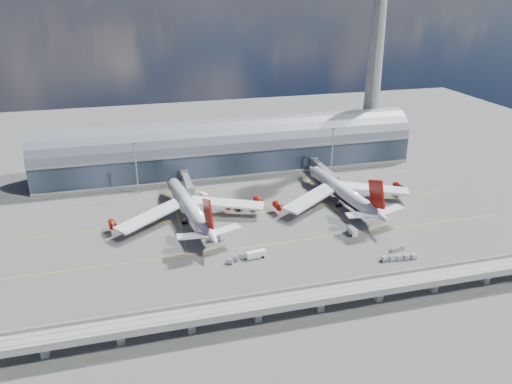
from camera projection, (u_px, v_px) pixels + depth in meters
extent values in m
plane|color=#474744|center=(270.00, 232.00, 204.07)|extent=(500.00, 500.00, 0.00)
cube|color=gold|center=(277.00, 243.00, 195.16)|extent=(200.00, 0.25, 0.01)
cube|color=gold|center=(257.00, 212.00, 221.88)|extent=(200.00, 0.25, 0.01)
cube|color=gold|center=(242.00, 187.00, 248.61)|extent=(200.00, 0.25, 0.01)
cube|color=gold|center=(176.00, 211.00, 222.46)|extent=(0.25, 80.00, 0.01)
cube|color=gold|center=(322.00, 195.00, 239.12)|extent=(0.25, 80.00, 0.01)
cube|color=#202B36|center=(229.00, 157.00, 270.84)|extent=(200.00, 28.00, 14.00)
cylinder|color=slate|center=(229.00, 144.00, 268.13)|extent=(200.00, 28.00, 28.00)
cube|color=gray|center=(235.00, 152.00, 255.66)|extent=(200.00, 1.00, 1.20)
cube|color=gray|center=(230.00, 168.00, 273.32)|extent=(200.00, 30.00, 1.20)
cube|color=gray|center=(367.00, 147.00, 296.68)|extent=(18.00, 18.00, 8.00)
cone|color=gray|center=(374.00, 77.00, 280.80)|extent=(10.00, 10.00, 90.00)
cube|color=gray|center=(321.00, 296.00, 152.95)|extent=(220.00, 8.50, 1.20)
cube|color=gray|center=(326.00, 300.00, 148.96)|extent=(220.00, 0.40, 1.20)
cube|color=gray|center=(316.00, 286.00, 156.09)|extent=(220.00, 0.40, 1.20)
cube|color=gray|center=(323.00, 297.00, 151.36)|extent=(220.00, 0.12, 0.12)
cube|color=gray|center=(319.00, 291.00, 154.04)|extent=(220.00, 0.12, 0.12)
cube|color=gray|center=(44.00, 349.00, 135.08)|extent=(2.20, 2.20, 5.00)
cube|color=gray|center=(120.00, 337.00, 139.84)|extent=(2.20, 2.20, 5.00)
cube|color=gray|center=(191.00, 325.00, 144.59)|extent=(2.20, 2.20, 5.00)
cube|color=gray|center=(258.00, 314.00, 149.35)|extent=(2.20, 2.20, 5.00)
cube|color=gray|center=(320.00, 304.00, 154.11)|extent=(2.20, 2.20, 5.00)
cube|color=gray|center=(379.00, 294.00, 158.87)|extent=(2.20, 2.20, 5.00)
cube|color=gray|center=(434.00, 285.00, 163.63)|extent=(2.20, 2.20, 5.00)
cube|color=gray|center=(486.00, 277.00, 168.39)|extent=(2.20, 2.20, 5.00)
cylinder|color=gray|center=(136.00, 169.00, 236.32)|extent=(0.70, 0.70, 25.00)
cube|color=gray|center=(134.00, 144.00, 231.41)|extent=(3.00, 0.40, 1.00)
cylinder|color=gray|center=(332.00, 152.00, 260.12)|extent=(0.70, 0.70, 25.00)
cube|color=gray|center=(334.00, 129.00, 255.20)|extent=(3.00, 0.40, 1.00)
cylinder|color=white|center=(189.00, 206.00, 212.94)|extent=(13.40, 53.09, 6.36)
cone|color=white|center=(172.00, 182.00, 237.90)|extent=(7.37, 8.74, 6.36)
cone|color=white|center=(211.00, 236.00, 185.99)|extent=(7.91, 12.67, 6.36)
cube|color=#9F0F06|center=(208.00, 214.00, 185.48)|extent=(2.29, 11.87, 13.16)
cube|color=white|center=(151.00, 216.00, 205.64)|extent=(30.66, 25.17, 2.57)
cube|color=white|center=(227.00, 203.00, 217.48)|extent=(32.82, 18.56, 2.57)
cylinder|color=#9F0F06|center=(149.00, 218.00, 207.80)|extent=(3.82, 5.35, 3.18)
cylinder|color=#9F0F06|center=(113.00, 224.00, 202.54)|extent=(3.82, 5.35, 3.18)
cylinder|color=#9F0F06|center=(227.00, 205.00, 220.08)|extent=(3.82, 5.35, 3.18)
cylinder|color=#9F0F06|center=(258.00, 200.00, 225.34)|extent=(3.82, 5.35, 3.18)
cylinder|color=gray|center=(178.00, 200.00, 230.56)|extent=(0.50, 0.50, 2.98)
cylinder|color=gray|center=(184.00, 221.00, 210.24)|extent=(0.60, 0.60, 2.98)
cylinder|color=gray|center=(199.00, 218.00, 212.50)|extent=(0.60, 0.60, 2.98)
cylinder|color=black|center=(185.00, 223.00, 210.60)|extent=(2.37, 1.77, 1.49)
cylinder|color=black|center=(199.00, 220.00, 212.87)|extent=(2.37, 1.77, 1.49)
cylinder|color=white|center=(341.00, 190.00, 229.17)|extent=(11.22, 51.21, 6.10)
cone|color=white|center=(313.00, 170.00, 253.81)|extent=(6.92, 8.99, 6.10)
cone|color=white|center=(379.00, 215.00, 202.40)|extent=(7.35, 13.17, 6.10)
cube|color=#9F0F06|center=(377.00, 194.00, 202.02)|extent=(2.01, 12.58, 13.92)
cube|color=white|center=(311.00, 198.00, 222.30)|extent=(31.03, 24.64, 2.60)
cube|color=white|center=(374.00, 188.00, 233.07)|extent=(32.55, 19.76, 2.60)
cylinder|color=black|center=(341.00, 193.00, 229.82)|extent=(9.79, 45.93, 5.18)
cylinder|color=#9F0F06|center=(307.00, 201.00, 224.65)|extent=(3.88, 5.57, 3.36)
cylinder|color=#9F0F06|center=(278.00, 205.00, 219.86)|extent=(3.88, 5.57, 3.36)
cylinder|color=#9F0F06|center=(372.00, 190.00, 235.82)|extent=(3.88, 5.57, 3.36)
cylinder|color=#9F0F06|center=(398.00, 186.00, 240.60)|extent=(3.88, 5.57, 3.36)
cylinder|color=gray|center=(322.00, 186.00, 246.42)|extent=(0.53, 0.53, 3.15)
cylinder|color=gray|center=(339.00, 204.00, 226.24)|extent=(0.63, 0.63, 3.15)
cylinder|color=gray|center=(351.00, 202.00, 228.44)|extent=(0.63, 0.63, 3.15)
cylinder|color=black|center=(338.00, 206.00, 226.62)|extent=(2.46, 1.80, 1.58)
cylinder|color=black|center=(351.00, 204.00, 228.83)|extent=(2.46, 1.80, 1.58)
cube|color=gray|center=(187.00, 181.00, 242.03)|extent=(3.00, 24.00, 3.00)
cube|color=gray|center=(191.00, 190.00, 231.34)|extent=(3.60, 3.60, 3.40)
cylinder|color=gray|center=(184.00, 173.00, 252.72)|extent=(4.40, 4.40, 4.00)
cylinder|color=gray|center=(191.00, 197.00, 232.70)|extent=(0.50, 0.50, 3.40)
cylinder|color=black|center=(191.00, 200.00, 233.22)|extent=(1.40, 0.80, 0.80)
cube|color=gray|center=(324.00, 170.00, 256.96)|extent=(3.00, 28.00, 3.00)
cube|color=gray|center=(334.00, 179.00, 244.49)|extent=(3.60, 3.60, 3.40)
cylinder|color=gray|center=(314.00, 161.00, 269.43)|extent=(4.40, 4.40, 4.00)
cylinder|color=gray|center=(334.00, 186.00, 245.84)|extent=(0.50, 0.50, 3.40)
cylinder|color=black|center=(334.00, 188.00, 246.37)|extent=(1.40, 0.80, 0.80)
cube|color=silver|center=(201.00, 231.00, 201.16)|extent=(3.39, 7.42, 2.66)
cylinder|color=black|center=(200.00, 231.00, 203.55)|extent=(2.66, 1.29, 0.92)
cylinder|color=black|center=(203.00, 236.00, 199.68)|extent=(2.66, 1.29, 0.92)
cube|color=silver|center=(215.00, 237.00, 197.12)|extent=(4.92, 3.03, 2.38)
cylinder|color=black|center=(219.00, 238.00, 198.14)|extent=(1.29, 2.41, 0.82)
cylinder|color=black|center=(212.00, 240.00, 196.90)|extent=(1.29, 2.41, 0.82)
cube|color=silver|center=(256.00, 254.00, 184.39)|extent=(7.62, 3.17, 2.40)
cylinder|color=black|center=(262.00, 256.00, 185.06)|extent=(1.16, 2.41, 0.83)
cylinder|color=black|center=(250.00, 257.00, 184.55)|extent=(1.16, 2.41, 0.83)
cube|color=silver|center=(352.00, 231.00, 201.61)|extent=(2.39, 6.09, 2.63)
cylinder|color=black|center=(350.00, 231.00, 203.79)|extent=(2.54, 0.94, 0.91)
cylinder|color=black|center=(354.00, 235.00, 200.32)|extent=(2.54, 0.94, 0.91)
cube|color=silver|center=(241.00, 206.00, 224.22)|extent=(3.30, 4.83, 2.30)
cylinder|color=black|center=(241.00, 207.00, 225.92)|extent=(2.34, 1.44, 0.79)
cylinder|color=black|center=(240.00, 209.00, 223.32)|extent=(2.34, 1.44, 0.79)
cube|color=silver|center=(204.00, 195.00, 235.61)|extent=(3.62, 5.46, 2.21)
cylinder|color=black|center=(205.00, 196.00, 237.49)|extent=(2.26, 1.46, 0.77)
cylinder|color=black|center=(203.00, 199.00, 234.49)|extent=(2.26, 1.46, 0.77)
cube|color=gray|center=(230.00, 263.00, 180.92)|extent=(3.08, 2.70, 0.32)
cube|color=#B1B1B6|center=(230.00, 261.00, 180.59)|extent=(2.65, 2.41, 1.61)
cube|color=gray|center=(236.00, 260.00, 182.64)|extent=(3.08, 2.70, 0.32)
cube|color=#B1B1B6|center=(236.00, 258.00, 182.31)|extent=(2.65, 2.41, 1.61)
cube|color=gray|center=(242.00, 258.00, 184.36)|extent=(3.08, 2.70, 0.32)
cube|color=#B1B1B6|center=(242.00, 256.00, 184.03)|extent=(2.65, 2.41, 1.61)
cube|color=gray|center=(384.00, 260.00, 182.59)|extent=(2.76, 1.99, 0.32)
cube|color=#B1B1B6|center=(385.00, 258.00, 182.25)|extent=(2.32, 1.84, 1.62)
cube|color=gray|center=(392.00, 260.00, 182.99)|extent=(2.76, 1.99, 0.32)
cube|color=#B1B1B6|center=(392.00, 258.00, 182.65)|extent=(2.32, 1.84, 1.62)
cube|color=gray|center=(399.00, 259.00, 183.39)|extent=(2.76, 1.99, 0.32)
cube|color=#B1B1B6|center=(399.00, 257.00, 183.06)|extent=(2.32, 1.84, 1.62)
cube|color=gray|center=(406.00, 258.00, 183.80)|extent=(2.76, 1.99, 0.32)
cube|color=#B1B1B6|center=(406.00, 256.00, 183.46)|extent=(2.32, 1.84, 1.62)
cube|color=gray|center=(413.00, 258.00, 184.20)|extent=(2.76, 1.99, 0.32)
cube|color=#B1B1B6|center=(414.00, 256.00, 183.87)|extent=(2.32, 1.84, 1.62)
cube|color=gray|center=(393.00, 251.00, 189.05)|extent=(2.39, 1.88, 0.26)
cube|color=#B1B1B6|center=(393.00, 249.00, 188.78)|extent=(2.03, 1.71, 1.32)
cube|color=gray|center=(397.00, 250.00, 190.08)|extent=(2.39, 1.88, 0.26)
cube|color=#B1B1B6|center=(398.00, 248.00, 189.80)|extent=(2.03, 1.71, 1.32)
cube|color=gray|center=(402.00, 248.00, 191.10)|extent=(2.39, 1.88, 0.26)
cube|color=#B1B1B6|center=(402.00, 246.00, 190.83)|extent=(2.03, 1.71, 1.32)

